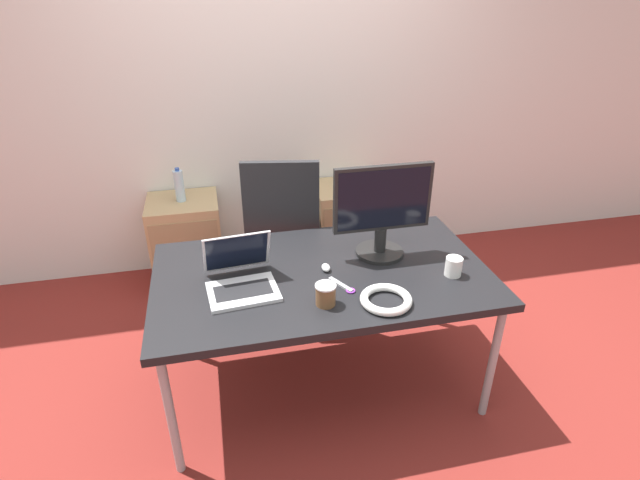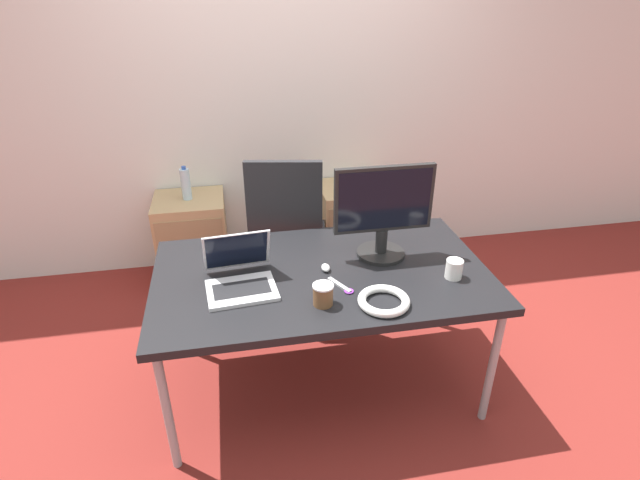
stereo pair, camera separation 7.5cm
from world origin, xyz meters
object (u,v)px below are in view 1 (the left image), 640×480
Objects in this scene: coffee_cup_white at (454,266)px; cable_coil at (386,299)px; office_chair at (284,251)px; monitor at (382,211)px; laptop_center at (241,278)px; cabinet_right at (346,226)px; coffee_cup_brown at (326,295)px; cabinet_left at (187,242)px; mouse at (326,268)px; water_bottle at (179,186)px.

cable_coil is at bearing -158.96° from coffee_cup_white.
coffee_cup_white is 0.42m from cable_coil.
cable_coil is (0.29, -1.10, 0.32)m from office_chair.
coffee_cup_white is (0.28, -0.27, -0.20)m from monitor.
coffee_cup_white is (1.00, -0.12, -0.00)m from laptop_center.
coffee_cup_brown reaches higher than cabinet_right.
coffee_cup_brown is (0.35, -0.22, -0.00)m from laptop_center.
monitor is (1.03, -1.11, 0.64)m from cabinet_left.
laptop_center is at bearing 156.32° from cable_coil.
cable_coil is (-0.39, -0.15, -0.03)m from coffee_cup_white.
laptop_center is 1.56× the size of cable_coil.
cabinet_right is 1.75× the size of laptop_center.
laptop_center reaches higher than mouse.
water_bottle is (-0.63, 0.44, 0.34)m from office_chair.
office_chair is at bearing -140.52° from cabinet_right.
cabinet_left and cabinet_right have the same top height.
water_bottle reaches higher than coffee_cup_brown.
cabinet_right is at bearing 83.17° from monitor.
laptop_center reaches higher than cabinet_right.
coffee_cup_brown is at bearing -103.67° from mouse.
coffee_cup_brown reaches higher than coffee_cup_white.
monitor reaches higher than cable_coil.
cabinet_right is 1.59m from laptop_center.
monitor is (0.72, 0.16, 0.20)m from laptop_center.
mouse is (0.72, -1.21, -0.02)m from water_bottle.
cabinet_left is at bearing 103.51° from laptop_center.
laptop_center is at bearing 173.35° from coffee_cup_white.
laptop_center is 3.63× the size of coffee_cup_brown.
office_chair is 4.67× the size of cable_coil.
laptop_center is at bearing -76.49° from cabinet_left.
coffee_cup_white is (0.14, -1.38, 0.44)m from cabinet_right.
cable_coil is (0.19, -0.32, 0.00)m from mouse.
water_bottle is 1.01× the size of cable_coil.
cabinet_left is (-0.63, 0.44, -0.09)m from office_chair.
monitor is at bearing -96.83° from cabinet_right.
water_bottle is at bearing 144.75° from office_chair.
coffee_cup_white is at bearing -46.72° from cabinet_left.
office_chair reaches higher than cabinet_left.
coffee_cup_white is at bearing -6.65° from laptop_center.
coffee_cup_brown is 0.27m from cable_coil.
water_bottle is 2.50× the size of coffee_cup_white.
cabinet_right is at bearing 69.98° from mouse.
water_bottle is 2.36× the size of coffee_cup_brown.
office_chair is 0.84m from mouse.
monitor is 0.44m from coffee_cup_white.
office_chair is 0.77m from cabinet_left.
laptop_center is 3.84× the size of coffee_cup_white.
monitor is (0.40, -0.67, 0.55)m from office_chair.
laptop_center is at bearing -167.80° from monitor.
coffee_cup_brown is (-0.65, -0.10, 0.00)m from coffee_cup_white.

